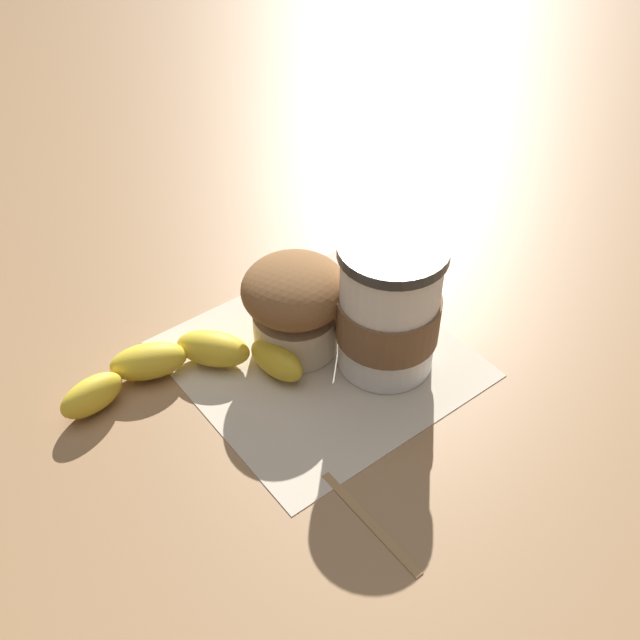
# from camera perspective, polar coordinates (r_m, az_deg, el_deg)

# --- Properties ---
(ground_plane) EXTENTS (3.00, 3.00, 0.00)m
(ground_plane) POSITION_cam_1_polar(r_m,az_deg,el_deg) (0.69, 0.00, -2.99)
(ground_plane) COLOR #936D47
(paper_napkin) EXTENTS (0.28, 0.28, 0.00)m
(paper_napkin) POSITION_cam_1_polar(r_m,az_deg,el_deg) (0.69, 0.00, -2.95)
(paper_napkin) COLOR beige
(paper_napkin) RESTS_ON ground_plane
(coffee_cup) EXTENTS (0.09, 0.09, 0.13)m
(coffee_cup) POSITION_cam_1_polar(r_m,az_deg,el_deg) (0.65, 5.25, 0.88)
(coffee_cup) COLOR white
(coffee_cup) RESTS_ON paper_napkin
(muffin) EXTENTS (0.10, 0.10, 0.09)m
(muffin) POSITION_cam_1_polar(r_m,az_deg,el_deg) (0.67, -1.91, 1.30)
(muffin) COLOR beige
(muffin) RESTS_ON paper_napkin
(banana) EXTENTS (0.21, 0.10, 0.03)m
(banana) POSITION_cam_1_polar(r_m,az_deg,el_deg) (0.67, -10.39, -3.27)
(banana) COLOR gold
(banana) RESTS_ON paper_napkin
(wooden_stirrer) EXTENTS (0.03, 0.11, 0.00)m
(wooden_stirrer) POSITION_cam_1_polar(r_m,az_deg,el_deg) (0.58, 3.80, -15.10)
(wooden_stirrer) COLOR #9E7547
(wooden_stirrer) RESTS_ON ground_plane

